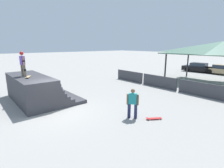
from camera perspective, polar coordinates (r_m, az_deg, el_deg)
ground_plane at (r=10.70m, az=-17.05°, el=-8.56°), size 160.00×160.00×0.00m
quarter_pipe_ramp at (r=13.04m, az=-23.67°, el=-1.69°), size 5.40×3.68×1.76m
skater_on_deck at (r=12.68m, az=-27.20°, el=6.34°), size 0.69×0.24×1.60m
skateboard_on_deck at (r=12.13m, az=-25.71°, el=2.13°), size 0.85×0.53×0.09m
bystander_walking at (r=9.13m, az=6.74°, el=-5.87°), size 0.57×0.46×1.59m
skateboard_on_ground at (r=9.44m, az=13.40°, el=-10.88°), size 0.60×0.79×0.09m
barrier_fence at (r=16.35m, az=15.09°, el=0.78°), size 10.99×0.12×1.05m
pavilion_shelter at (r=19.31m, az=32.40°, el=9.85°), size 10.23×5.53×4.10m
parked_car_black at (r=27.70m, az=26.57°, el=4.77°), size 4.58×2.01×1.27m
parked_car_tan at (r=26.77m, az=32.36°, el=3.91°), size 4.11×1.86×1.27m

